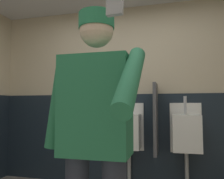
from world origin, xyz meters
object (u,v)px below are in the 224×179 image
at_px(urinal_middle, 186,132).
at_px(urinal_left, 128,131).
at_px(cell_phone, 115,1).
at_px(person, 95,130).

bearing_deg(urinal_middle, urinal_left, 180.00).
distance_m(urinal_middle, cell_phone, 2.41).
relative_size(urinal_middle, cell_phone, 11.27).
xyz_separation_m(urinal_left, person, (0.14, -1.77, 0.19)).
bearing_deg(cell_phone, urinal_middle, 85.59).
relative_size(person, cell_phone, 15.17).
distance_m(urinal_middle, person, 1.89).
bearing_deg(person, urinal_middle, 70.94).
relative_size(urinal_left, person, 0.74).
xyz_separation_m(urinal_left, urinal_middle, (0.75, 0.00, 0.00)).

